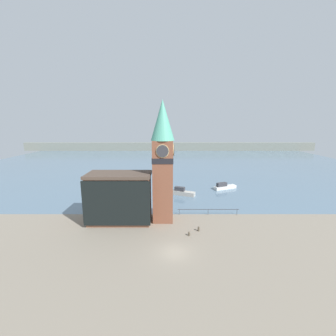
{
  "coord_description": "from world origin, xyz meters",
  "views": [
    {
      "loc": [
        -0.82,
        -27.09,
        16.91
      ],
      "look_at": [
        -0.7,
        7.72,
        9.92
      ],
      "focal_mm": 24.0,
      "sensor_mm": 36.0,
      "label": 1
    }
  ],
  "objects_px": {
    "boat_far": "(223,187)",
    "mooring_bollard_near": "(188,233)",
    "mooring_bollard_far": "(198,228)",
    "pier_building": "(119,198)",
    "boat_near": "(182,192)",
    "clock_tower": "(162,159)"
  },
  "relations": [
    {
      "from": "boat_far",
      "to": "mooring_bollard_far",
      "type": "xyz_separation_m",
      "value": [
        -9.79,
        -23.28,
        -0.21
      ]
    },
    {
      "from": "pier_building",
      "to": "mooring_bollard_far",
      "type": "height_order",
      "value": "pier_building"
    },
    {
      "from": "pier_building",
      "to": "mooring_bollard_near",
      "type": "bearing_deg",
      "value": -24.17
    },
    {
      "from": "pier_building",
      "to": "boat_near",
      "type": "xyz_separation_m",
      "value": [
        11.82,
        14.54,
        -3.61
      ]
    },
    {
      "from": "boat_near",
      "to": "mooring_bollard_far",
      "type": "distance_m",
      "value": 18.27
    },
    {
      "from": "boat_far",
      "to": "mooring_bollard_far",
      "type": "relative_size",
      "value": 7.82
    },
    {
      "from": "pier_building",
      "to": "boat_far",
      "type": "bearing_deg",
      "value": 40.45
    },
    {
      "from": "boat_near",
      "to": "mooring_bollard_far",
      "type": "xyz_separation_m",
      "value": [
        1.38,
        -18.22,
        -0.28
      ]
    },
    {
      "from": "mooring_bollard_far",
      "to": "clock_tower",
      "type": "bearing_deg",
      "value": 143.58
    },
    {
      "from": "boat_far",
      "to": "mooring_bollard_far",
      "type": "bearing_deg",
      "value": -135.8
    },
    {
      "from": "boat_far",
      "to": "mooring_bollard_far",
      "type": "height_order",
      "value": "boat_far"
    },
    {
      "from": "clock_tower",
      "to": "pier_building",
      "type": "distance_m",
      "value": 10.01
    },
    {
      "from": "pier_building",
      "to": "boat_far",
      "type": "distance_m",
      "value": 30.44
    },
    {
      "from": "mooring_bollard_far",
      "to": "pier_building",
      "type": "bearing_deg",
      "value": 164.43
    },
    {
      "from": "pier_building",
      "to": "boat_far",
      "type": "xyz_separation_m",
      "value": [
        22.99,
        19.6,
        -3.68
      ]
    },
    {
      "from": "boat_far",
      "to": "pier_building",
      "type": "bearing_deg",
      "value": -162.54
    },
    {
      "from": "clock_tower",
      "to": "boat_far",
      "type": "height_order",
      "value": "clock_tower"
    },
    {
      "from": "boat_far",
      "to": "mooring_bollard_near",
      "type": "relative_size",
      "value": 9.56
    },
    {
      "from": "mooring_bollard_near",
      "to": "clock_tower",
      "type": "bearing_deg",
      "value": 125.55
    },
    {
      "from": "pier_building",
      "to": "boat_near",
      "type": "bearing_deg",
      "value": 50.88
    },
    {
      "from": "boat_far",
      "to": "mooring_bollard_near",
      "type": "height_order",
      "value": "boat_far"
    },
    {
      "from": "mooring_bollard_near",
      "to": "mooring_bollard_far",
      "type": "xyz_separation_m",
      "value": [
        1.65,
        1.5,
        0.09
      ]
    }
  ]
}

